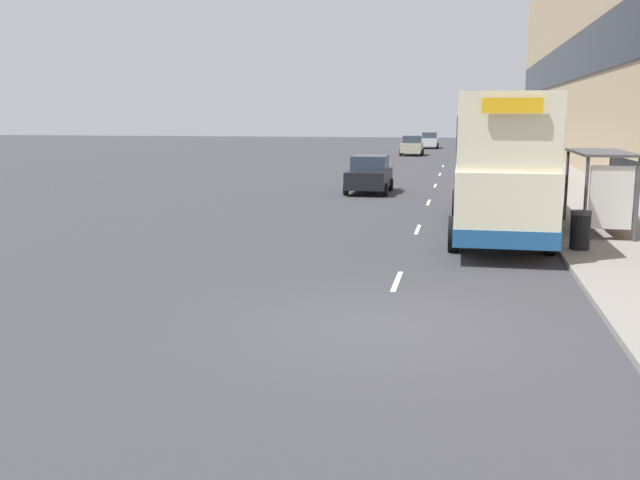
% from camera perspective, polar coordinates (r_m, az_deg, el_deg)
% --- Properties ---
extents(ground_plane, '(220.00, 220.00, 0.00)m').
position_cam_1_polar(ground_plane, '(12.77, 4.69, -7.04)').
color(ground_plane, '#38383D').
extents(pavement, '(5.00, 93.00, 0.14)m').
position_cam_1_polar(pavement, '(51.03, 17.08, 5.42)').
color(pavement, gray).
rests_on(pavement, ground_plane).
extents(terrace_facade, '(3.10, 93.00, 17.25)m').
position_cam_1_polar(terrace_facade, '(51.69, 22.13, 14.69)').
color(terrace_facade, tan).
rests_on(terrace_facade, ground_plane).
extents(lane_mark_0, '(0.12, 2.00, 0.01)m').
position_cam_1_polar(lane_mark_0, '(16.28, 6.18, -3.30)').
color(lane_mark_0, silver).
rests_on(lane_mark_0, ground_plane).
extents(lane_mark_1, '(0.12, 2.00, 0.01)m').
position_cam_1_polar(lane_mark_1, '(23.68, 7.82, 0.83)').
color(lane_mark_1, silver).
rests_on(lane_mark_1, ground_plane).
extents(lane_mark_2, '(0.12, 2.00, 0.01)m').
position_cam_1_polar(lane_mark_2, '(31.15, 8.68, 2.99)').
color(lane_mark_2, silver).
rests_on(lane_mark_2, ground_plane).
extents(lane_mark_3, '(0.12, 2.00, 0.01)m').
position_cam_1_polar(lane_mark_3, '(38.65, 9.21, 4.31)').
color(lane_mark_3, silver).
rests_on(lane_mark_3, ground_plane).
extents(lane_mark_4, '(0.12, 2.00, 0.01)m').
position_cam_1_polar(lane_mark_4, '(46.17, 9.56, 5.21)').
color(lane_mark_4, silver).
rests_on(lane_mark_4, ground_plane).
extents(lane_mark_5, '(0.12, 2.00, 0.01)m').
position_cam_1_polar(lane_mark_5, '(53.69, 9.82, 5.85)').
color(lane_mark_5, silver).
rests_on(lane_mark_5, ground_plane).
extents(bus_shelter, '(1.60, 4.20, 2.48)m').
position_cam_1_polar(bus_shelter, '(23.70, 22.03, 4.76)').
color(bus_shelter, '#4C4C51').
rests_on(bus_shelter, ground_plane).
extents(double_decker_bus_near, '(2.85, 11.16, 4.30)m').
position_cam_1_polar(double_decker_bus_near, '(23.24, 14.06, 6.12)').
color(double_decker_bus_near, beige).
rests_on(double_decker_bus_near, ground_plane).
extents(car_0, '(1.97, 4.02, 1.68)m').
position_cam_1_polar(car_0, '(58.57, 12.74, 6.89)').
color(car_0, navy).
rests_on(car_0, ground_plane).
extents(car_1, '(2.06, 4.14, 1.79)m').
position_cam_1_polar(car_1, '(34.71, 3.98, 5.24)').
color(car_1, black).
rests_on(car_1, ground_plane).
extents(car_2, '(1.99, 4.53, 1.79)m').
position_cam_1_polar(car_2, '(82.61, 8.75, 7.88)').
color(car_2, silver).
rests_on(car_2, ground_plane).
extents(car_3, '(2.09, 4.20, 1.82)m').
position_cam_1_polar(car_3, '(67.78, 7.37, 7.49)').
color(car_3, '#B7B799').
rests_on(car_3, ground_plane).
extents(pedestrian_at_shelter, '(0.35, 0.35, 1.76)m').
position_cam_1_polar(pedestrian_at_shelter, '(27.21, 23.56, 3.47)').
color(pedestrian_at_shelter, '#23232D').
rests_on(pedestrian_at_shelter, ground_plane).
extents(litter_bin, '(0.55, 0.55, 1.05)m').
position_cam_1_polar(litter_bin, '(20.44, 20.10, 0.76)').
color(litter_bin, black).
rests_on(litter_bin, ground_plane).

